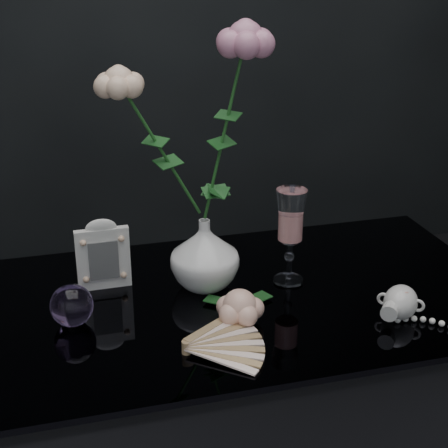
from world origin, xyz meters
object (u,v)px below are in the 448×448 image
object	(u,v)px
vase	(205,254)
loose_rose	(240,307)
wine_glass	(290,237)
paperweight	(72,305)
pearl_jar	(401,301)
picture_frame	(103,254)

from	to	relation	value
vase	loose_rose	bearing A→B (deg)	-80.02
wine_glass	paperweight	xyz separation A→B (m)	(-0.43, -0.06, -0.06)
vase	pearl_jar	xyz separation A→B (m)	(0.32, -0.21, -0.04)
vase	loose_rose	distance (m)	0.16
loose_rose	paperweight	bearing A→B (deg)	170.81
pearl_jar	paperweight	bearing A→B (deg)	-153.87
picture_frame	pearl_jar	size ratio (longest dim) A/B	0.66
wine_glass	pearl_jar	xyz separation A→B (m)	(0.15, -0.18, -0.07)
wine_glass	picture_frame	size ratio (longest dim) A/B	1.34
wine_glass	loose_rose	xyz separation A→B (m)	(-0.14, -0.13, -0.07)
picture_frame	vase	bearing A→B (deg)	-15.03
vase	paperweight	distance (m)	0.28
picture_frame	pearl_jar	distance (m)	0.57
vase	picture_frame	world-z (taller)	picture_frame
wine_glass	pearl_jar	world-z (taller)	wine_glass
wine_glass	paperweight	distance (m)	0.44
wine_glass	picture_frame	world-z (taller)	wine_glass
paperweight	pearl_jar	size ratio (longest dim) A/B	0.35
pearl_jar	vase	bearing A→B (deg)	-174.72
picture_frame	paperweight	size ratio (longest dim) A/B	1.89
vase	wine_glass	xyz separation A→B (m)	(0.17, -0.02, 0.03)
vase	paperweight	size ratio (longest dim) A/B	1.84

